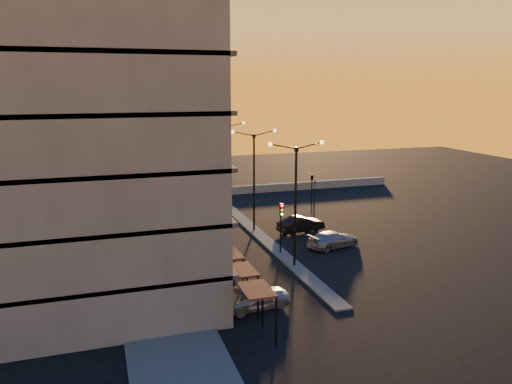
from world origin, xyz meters
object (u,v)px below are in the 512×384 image
object	(u,v)px
car_hatchback	(254,296)
car_sedan	(301,224)
traffic_light_main	(281,220)
streetlamp_mid	(254,172)
car_wagon	(333,239)

from	to	relation	value
car_hatchback	car_sedan	distance (m)	16.90
traffic_light_main	car_sedan	xyz separation A→B (m)	(4.03, 5.37, -2.14)
streetlamp_mid	car_hatchback	size ratio (longest dim) A/B	2.06
streetlamp_mid	car_hatchback	distance (m)	17.44
streetlamp_mid	traffic_light_main	world-z (taller)	streetlamp_mid
streetlamp_mid	traffic_light_main	bearing A→B (deg)	-90.00
traffic_light_main	car_hatchback	bearing A→B (deg)	-120.14
car_hatchback	traffic_light_main	bearing A→B (deg)	-37.41
traffic_light_main	car_wagon	bearing A→B (deg)	4.31
traffic_light_main	car_wagon	world-z (taller)	traffic_light_main
car_hatchback	car_wagon	xyz separation A→B (m)	(10.00, 9.20, -0.10)
traffic_light_main	car_hatchback	size ratio (longest dim) A/B	0.92
car_hatchback	streetlamp_mid	bearing A→B (deg)	-25.08
car_sedan	car_wagon	xyz separation A→B (m)	(0.84, -5.00, -0.06)
traffic_light_main	car_hatchback	distance (m)	10.43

